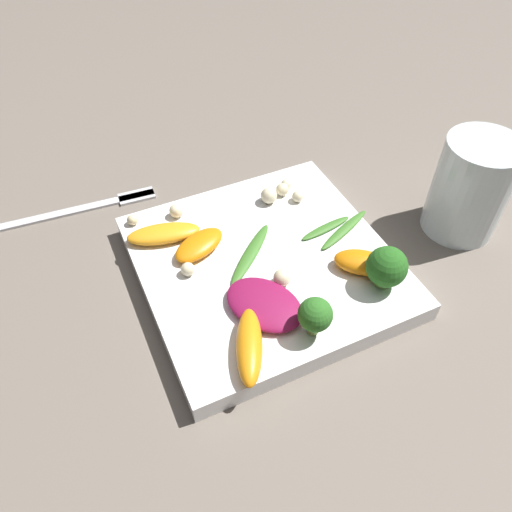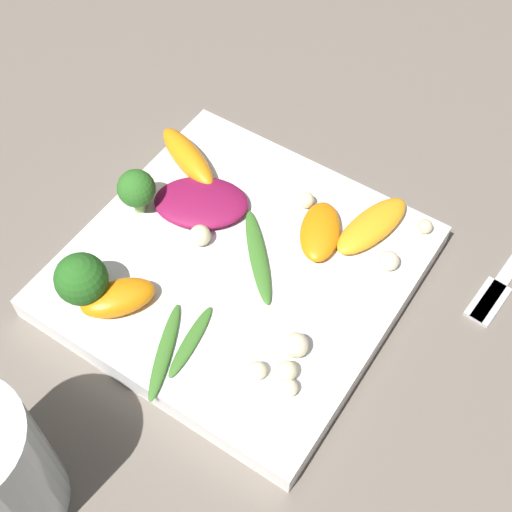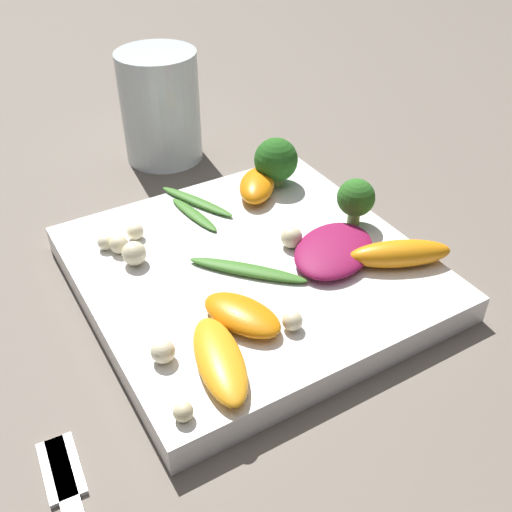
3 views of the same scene
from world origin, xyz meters
name	(u,v)px [view 3 (image 3 of 3)]	position (x,y,z in m)	size (l,w,h in m)	color
ground_plane	(251,283)	(0.00, 0.00, 0.00)	(2.40, 2.40, 0.00)	#6B6056
plate	(251,272)	(0.00, 0.00, 0.01)	(0.25, 0.25, 0.02)	white
drinking_glass	(160,107)	(-0.23, 0.03, 0.06)	(0.08, 0.08, 0.11)	silver
radicchio_leaf_0	(334,250)	(0.03, 0.06, 0.03)	(0.09, 0.10, 0.01)	maroon
orange_segment_0	(257,185)	(-0.08, 0.05, 0.03)	(0.06, 0.06, 0.02)	orange
orange_segment_1	(400,254)	(0.06, 0.10, 0.03)	(0.05, 0.08, 0.02)	orange
orange_segment_2	(242,315)	(0.06, -0.04, 0.03)	(0.07, 0.05, 0.01)	orange
orange_segment_3	(220,360)	(0.09, -0.07, 0.03)	(0.08, 0.05, 0.01)	orange
broccoli_floret_0	(358,200)	(0.00, 0.10, 0.05)	(0.03, 0.03, 0.04)	#7A9E51
broccoli_floret_1	(276,161)	(-0.09, 0.08, 0.05)	(0.04, 0.04, 0.04)	#7A9E51
arugula_sprig_0	(200,200)	(-0.10, 0.00, 0.03)	(0.08, 0.04, 0.00)	#3D7528
arugula_sprig_1	(247,270)	(0.01, -0.01, 0.03)	(0.08, 0.07, 0.01)	#3D7528
arugula_sprig_2	(194,214)	(-0.08, -0.01, 0.02)	(0.07, 0.02, 0.00)	#3D7528
macadamia_nut_0	(292,321)	(0.08, -0.01, 0.03)	(0.01, 0.01, 0.01)	beige
macadamia_nut_1	(105,242)	(-0.07, -0.09, 0.03)	(0.01, 0.01, 0.01)	beige
macadamia_nut_2	(183,412)	(0.11, -0.11, 0.03)	(0.01, 0.01, 0.01)	beige
macadamia_nut_3	(119,244)	(-0.06, -0.08, 0.03)	(0.01, 0.01, 0.01)	beige
macadamia_nut_4	(135,232)	(-0.07, -0.07, 0.03)	(0.01, 0.01, 0.01)	beige
macadamia_nut_5	(134,253)	(-0.04, -0.08, 0.03)	(0.02, 0.02, 0.02)	beige
macadamia_nut_6	(292,238)	(0.00, 0.04, 0.03)	(0.02, 0.02, 0.02)	beige
macadamia_nut_7	(163,351)	(0.06, -0.10, 0.03)	(0.02, 0.02, 0.02)	beige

